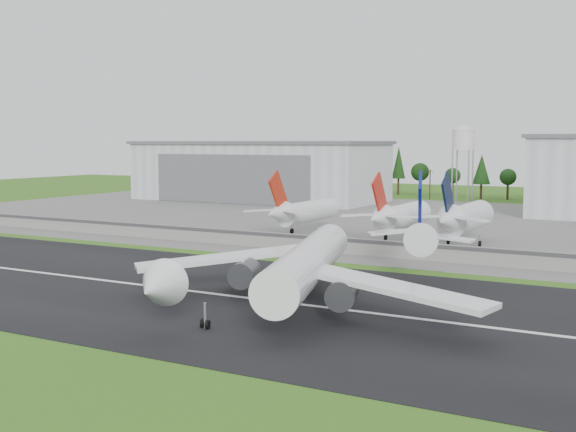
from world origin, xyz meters
The scene contains 13 objects.
ground centered at (0.00, 0.00, 0.00)m, with size 600.00×600.00×0.00m, color #2C5514.
runway centered at (0.00, 10.00, 0.05)m, with size 320.00×60.00×0.10m, color black.
runway_centerline centered at (0.00, 10.00, 0.11)m, with size 220.00×1.00×0.02m, color white.
apron centered at (0.00, 120.00, 0.05)m, with size 320.00×150.00×0.10m, color slate.
blast_fence centered at (0.00, 54.99, 1.81)m, with size 240.00×0.61×3.50m.
hangar_west centered at (-80.00, 164.92, 11.63)m, with size 97.00×44.00×23.20m.
water_tower centered at (-5.00, 185.00, 24.55)m, with size 8.40×8.40×29.40m.
utility_poles centered at (0.00, 200.00, 0.00)m, with size 230.00×3.00×12.00m, color black, non-canonical shape.
treeline centered at (0.00, 215.00, 0.00)m, with size 320.00×16.00×22.00m, color black, non-canonical shape.
main_airliner centered at (21.03, 9.58, 4.89)m, with size 54.67×57.99×18.17m.
parked_jet_red_a centered at (-14.83, 76.53, 5.98)m, with size 7.36×31.29×16.47m.
parked_jet_red_b centered at (9.96, 76.55, 6.09)m, with size 7.36×31.29×16.59m.
parked_jet_navy centered at (24.72, 76.59, 6.42)m, with size 7.36×31.29×16.94m.
Camera 1 is at (66.45, -78.23, 22.91)m, focal length 45.00 mm.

